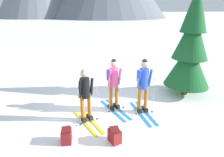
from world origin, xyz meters
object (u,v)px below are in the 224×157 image
Objects in this scene: skier_in_black at (85,94)px; backpack_on_snow_beside at (115,135)px; skier_in_pink at (114,82)px; backpack_on_snow_front at (67,136)px; skier_in_blue at (143,83)px; pine_tree_near at (191,47)px.

skier_in_black reaches higher than backpack_on_snow_beside.
skier_in_pink is 4.52× the size of backpack_on_snow_front.
backpack_on_snow_front is at bearing -123.45° from skier_in_black.
backpack_on_snow_front and backpack_on_snow_beside have the same top height.
skier_in_blue is at bearing -25.41° from skier_in_pink.
skier_in_pink reaches higher than skier_in_black.
skier_in_blue is 1.94m from backpack_on_snow_beside.
skier_in_black is 0.92× the size of skier_in_blue.
skier_in_blue is at bearing 23.13° from backpack_on_snow_front.
backpack_on_snow_front is at bearing -137.19° from skier_in_pink.
pine_tree_near reaches higher than backpack_on_snow_beside.
skier_in_pink is at bearing 29.63° from skier_in_black.
pine_tree_near is (3.96, 1.10, 0.96)m from skier_in_black.
pine_tree_near is at bearing 33.60° from backpack_on_snow_beside.
skier_in_blue reaches higher than backpack_on_snow_beside.
backpack_on_snow_front is 1.20m from backpack_on_snow_beside.
skier_in_black is at bearing 56.55° from backpack_on_snow_front.
skier_in_black is 0.40× the size of pine_tree_near.
pine_tree_near is 10.59× the size of backpack_on_snow_front.
skier_in_blue is 0.44× the size of pine_tree_near.
skier_in_pink is at bearing -169.47° from pine_tree_near.
skier_in_pink is 1.89m from backpack_on_snow_beside.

